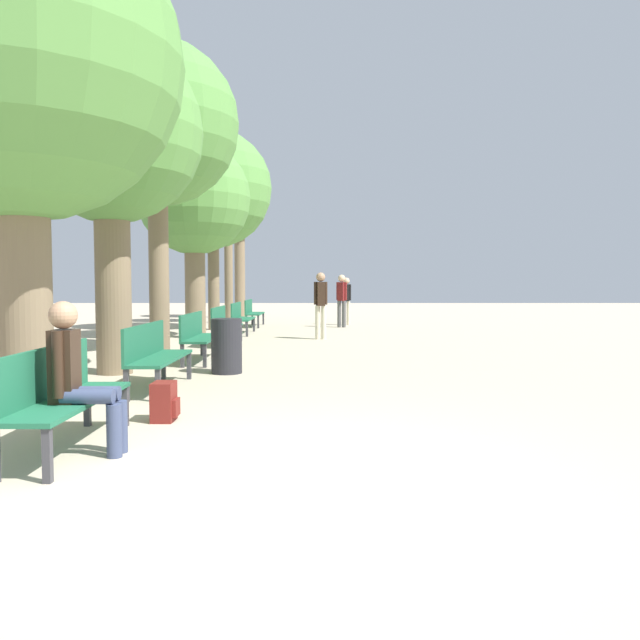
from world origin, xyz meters
TOP-DOWN VIEW (x-y plane):
  - ground_plane at (0.00, 0.00)m, footprint 80.00×80.00m
  - bench_row_0 at (-1.81, 0.72)m, footprint 0.47×1.89m
  - bench_row_1 at (-1.81, 3.79)m, footprint 0.47×1.89m
  - bench_row_2 at (-1.81, 6.86)m, footprint 0.47×1.89m
  - bench_row_3 at (-1.81, 9.94)m, footprint 0.47×1.89m
  - bench_row_4 at (-1.81, 13.01)m, footprint 0.47×1.89m
  - bench_row_5 at (-1.81, 16.08)m, footprint 0.47×1.89m
  - tree_row_0 at (-2.84, 2.33)m, footprint 3.56×3.56m
  - tree_row_1 at (-2.84, 5.28)m, footprint 2.88×2.88m
  - tree_row_2 at (-2.84, 8.10)m, footprint 3.30×3.30m
  - tree_row_3 at (-2.84, 11.77)m, footprint 2.94×2.94m
  - tree_row_4 at (-2.84, 14.63)m, footprint 3.61×3.61m
  - tree_row_5 at (-2.84, 17.79)m, footprint 2.23×2.23m
  - tree_row_6 at (-2.84, 20.92)m, footprint 2.35×2.35m
  - person_seated at (-1.58, 0.56)m, footprint 0.61×0.35m
  - backpack at (-1.19, 1.84)m, footprint 0.26×0.31m
  - pedestrian_near at (1.35, 16.77)m, footprint 0.33×0.23m
  - pedestrian_mid at (0.46, 11.32)m, footprint 0.35×0.27m
  - pedestrian_far at (1.15, 15.62)m, footprint 0.35×0.30m
  - trash_bin at (-1.05, 5.31)m, footprint 0.49×0.49m

SIDE VIEW (x-z plane):
  - ground_plane at x=0.00m, z-range 0.00..0.00m
  - backpack at x=-1.19m, z-range 0.00..0.41m
  - trash_bin at x=-1.05m, z-range 0.00..0.88m
  - bench_row_0 at x=-1.81m, z-range 0.07..0.96m
  - bench_row_1 at x=-1.81m, z-range 0.07..0.96m
  - bench_row_2 at x=-1.81m, z-range 0.07..0.96m
  - bench_row_3 at x=-1.81m, z-range 0.07..0.96m
  - bench_row_4 at x=-1.81m, z-range 0.07..0.96m
  - bench_row_5 at x=-1.81m, z-range 0.07..0.96m
  - person_seated at x=-1.58m, z-range 0.04..1.33m
  - pedestrian_near at x=1.35m, z-range 0.12..1.74m
  - pedestrian_far at x=1.15m, z-range 0.12..1.84m
  - pedestrian_mid at x=0.46m, z-range 0.12..1.84m
  - tree_row_3 at x=-2.84m, z-range 1.03..6.15m
  - tree_row_1 at x=-2.84m, z-range 1.11..6.38m
  - tree_row_0 at x=-2.84m, z-range 1.02..6.70m
  - tree_row_4 at x=-2.84m, z-range 1.24..7.37m
  - tree_row_5 at x=-2.84m, z-range 1.61..7.21m
  - tree_row_2 at x=-2.84m, z-range 1.46..7.76m
  - tree_row_6 at x=-2.84m, z-range 1.64..7.58m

